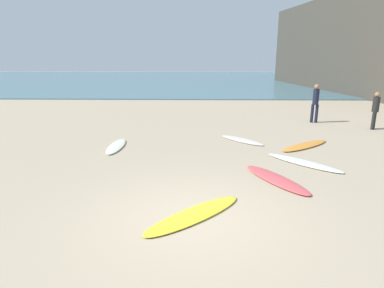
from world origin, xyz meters
TOP-DOWN VIEW (x-y plane):
  - ground_plane at (0.00, 0.00)m, footprint 120.00×120.00m
  - ocean_water at (0.00, 37.65)m, footprint 120.00×40.00m
  - surfboard_0 at (-2.82, 5.12)m, footprint 0.51×2.02m
  - surfboard_1 at (3.88, 5.35)m, footprint 2.27×1.97m
  - surfboard_2 at (1.74, 6.09)m, footprint 1.74×1.83m
  - surfboard_3 at (2.10, 2.06)m, footprint 1.61×2.35m
  - surfboard_4 at (3.24, 3.43)m, footprint 2.05×2.13m
  - surfboard_5 at (0.02, 0.10)m, footprint 2.22×2.16m
  - beachgoer_near at (5.64, 9.69)m, footprint 0.34×0.34m
  - beachgoer_mid at (7.73, 8.25)m, footprint 0.39×0.39m

SIDE VIEW (x-z plane):
  - ground_plane at x=0.00m, z-range 0.00..0.00m
  - surfboard_2 at x=1.74m, z-range 0.00..0.06m
  - surfboard_5 at x=0.02m, z-range 0.00..0.06m
  - surfboard_4 at x=3.24m, z-range 0.00..0.08m
  - surfboard_0 at x=-2.82m, z-range 0.00..0.08m
  - ocean_water at x=0.00m, z-range 0.00..0.08m
  - surfboard_1 at x=3.88m, z-range 0.00..0.08m
  - surfboard_3 at x=2.10m, z-range 0.00..0.08m
  - beachgoer_mid at x=7.73m, z-range 0.09..1.71m
  - beachgoer_near at x=5.64m, z-range 0.12..1.95m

